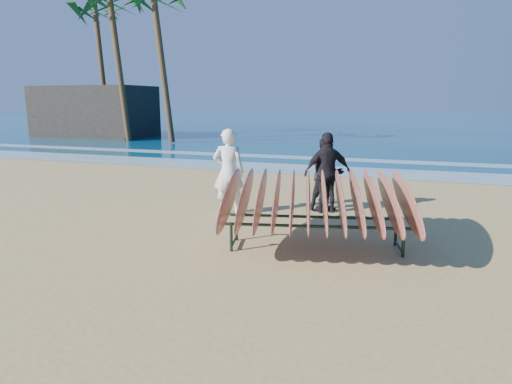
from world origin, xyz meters
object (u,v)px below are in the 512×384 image
building (95,112)px  palm_mid (160,4)px  surfboard_rack (316,200)px  person_dark_b (327,173)px  palm_right (98,16)px  person_white (229,172)px  palm_left (116,6)px  person_dark_a (327,175)px

building → palm_mid: 10.47m
surfboard_rack → building: (-20.52, 19.98, 0.90)m
palm_mid → surfboard_rack: bearing=-52.4°
person_dark_b → palm_mid: bearing=-76.5°
person_dark_b → palm_right: (-20.04, 18.10, 7.58)m
person_white → palm_left: 21.78m
surfboard_rack → person_dark_b: 2.78m
person_dark_a → building: building is taller
building → palm_left: palm_left is taller
person_dark_b → palm_left: (-15.88, 14.37, 7.31)m
person_dark_a → building: (-20.16, 17.06, 0.93)m
building → palm_right: (0.16, 0.89, 6.73)m
surfboard_rack → building: bearing=122.3°
surfboard_rack → person_white: 3.09m
palm_left → palm_mid: (3.38, -0.47, -0.19)m
person_dark_b → palm_mid: size_ratio=0.21×
person_white → palm_right: (-17.90, 19.00, 7.53)m
building → palm_left: (4.33, -2.84, 6.46)m
person_dark_a → palm_mid: (-12.46, 13.74, 7.20)m
person_white → person_dark_a: person_white is taller
person_dark_a → person_white: bearing=174.9°
palm_mid → person_dark_a: bearing=-47.8°
person_dark_b → person_white: bearing=-5.9°
palm_mid → person_white: bearing=-55.0°
surfboard_rack → palm_left: palm_left is taller
person_dark_a → palm_right: bearing=106.4°
person_white → person_dark_a: 2.36m
person_dark_b → palm_right: bearing=-70.6°
palm_left → palm_mid: size_ratio=1.02×
palm_mid → palm_right: (-7.55, 4.21, 0.46)m
surfboard_rack → person_white: person_white is taller
person_dark_a → person_dark_b: bearing=-106.4°
person_white → palm_left: palm_left is taller
surfboard_rack → person_dark_a: bearing=83.5°
surfboard_rack → building: 28.65m
palm_mid → person_dark_b: bearing=-48.0°
person_dark_a → person_dark_b: (0.04, -0.16, 0.08)m
surfboard_rack → person_dark_b: bearing=83.1°
palm_left → building: bearing=146.7°
palm_right → surfboard_rack: bearing=-45.7°
person_white → person_dark_b: size_ratio=1.05×
person_dark_a → palm_right: size_ratio=0.19×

